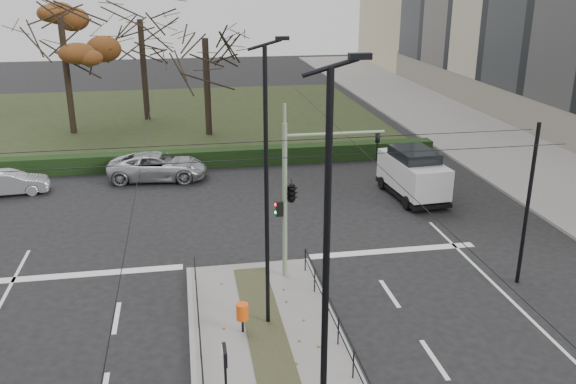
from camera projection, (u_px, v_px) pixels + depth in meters
name	position (u px, v px, depth m)	size (l,w,h in m)	color
ground	(266.00, 337.00, 18.97)	(140.00, 140.00, 0.00)	black
sidewalk_east	(478.00, 137.00, 42.31)	(8.00, 90.00, 0.14)	slate
park	(133.00, 119.00, 47.66)	(38.00, 26.00, 0.10)	#253018
hedge	(118.00, 162.00, 35.08)	(38.00, 1.00, 1.00)	black
median_railing	(280.00, 360.00, 16.23)	(4.14, 13.24, 0.92)	black
catenary	(258.00, 217.00, 19.32)	(20.00, 34.00, 6.00)	black
traffic_light	(294.00, 189.00, 21.55)	(3.96, 2.21, 5.77)	gray
litter_bin	(242.00, 312.00, 18.78)	(0.38, 0.38, 0.98)	black
info_panel	(225.00, 363.00, 14.86)	(0.11, 0.52, 2.00)	black
streetlamp_median_near	(327.00, 293.00, 11.76)	(0.77, 0.16, 9.26)	black
streetlamp_median_far	(267.00, 188.00, 18.06)	(0.75, 0.15, 8.93)	black
parked_car_second	(10.00, 183.00, 31.23)	(1.31, 3.74, 1.23)	#A6A8AE
parked_car_fourth	(158.00, 166.00, 33.51)	(2.46, 5.34, 1.48)	#A6A8AE
white_van	(413.00, 173.00, 30.60)	(2.45, 4.89, 2.51)	silver
rust_tree	(60.00, 21.00, 40.79)	(7.82, 7.82, 10.16)	black
bare_tree_center	(140.00, 27.00, 45.15)	(6.45, 6.45, 10.00)	black
bare_tree_near	(205.00, 46.00, 40.91)	(5.96, 5.96, 8.78)	black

